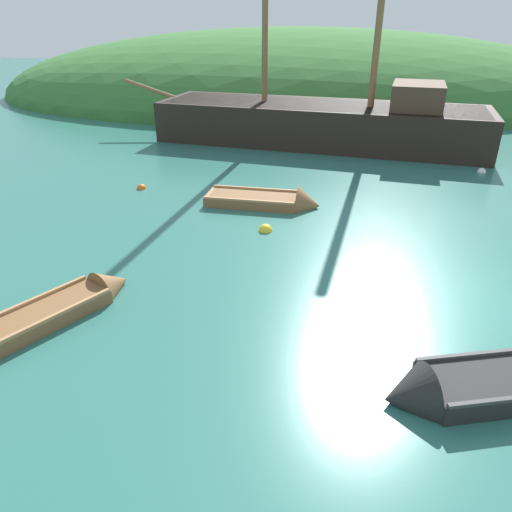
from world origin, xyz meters
TOP-DOWN VIEW (x-y plane):
  - ground_plane at (0.00, 0.00)m, footprint 120.00×120.00m
  - shore_hill at (-4.17, 28.48)m, footprint 45.46×24.01m
  - sailing_ship at (-2.64, 13.97)m, footprint 18.21×7.01m
  - rowboat_outer_left at (-0.27, -3.19)m, footprint 3.88×2.04m
  - rowboat_center at (-4.34, 5.27)m, footprint 3.86×1.56m
  - rowboat_near_dock at (-8.30, -1.65)m, footprint 2.89×3.81m
  - buoy_yellow at (-4.39, 3.16)m, footprint 0.41×0.41m
  - buoy_white at (3.71, 9.89)m, footprint 0.34×0.34m
  - buoy_orange at (-9.24, 6.43)m, footprint 0.33×0.33m

SIDE VIEW (x-z plane):
  - ground_plane at x=0.00m, z-range 0.00..0.00m
  - shore_hill at x=-4.17m, z-range -4.89..4.89m
  - buoy_yellow at x=-4.39m, z-range -0.20..0.20m
  - buoy_white at x=3.71m, z-range -0.17..0.17m
  - buoy_orange at x=-9.24m, z-range -0.17..0.17m
  - rowboat_near_dock at x=-8.30m, z-range -0.37..0.56m
  - rowboat_center at x=-4.34m, z-range -0.52..0.70m
  - rowboat_outer_left at x=-0.27m, z-range -0.43..0.68m
  - sailing_ship at x=-2.64m, z-range -5.84..7.25m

